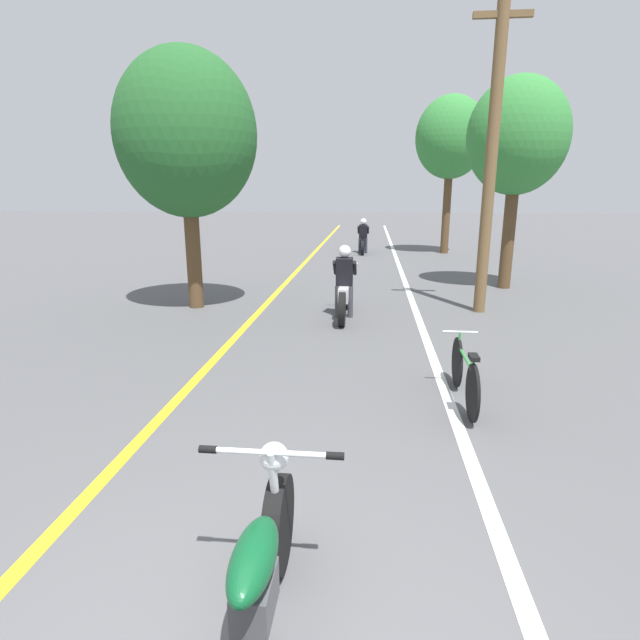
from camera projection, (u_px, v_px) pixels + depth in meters
The scene contains 10 objects.
lane_stripe_center at pixel (289, 280), 14.53m from camera, with size 0.14×48.00×0.01m, color yellow.
lane_stripe_edge at pixel (405, 282), 14.21m from camera, with size 0.14×48.00×0.01m, color white.
utility_pole at pixel (492, 153), 9.93m from camera, with size 1.10×0.24×6.31m.
roadside_tree_right_near at pixel (518, 138), 12.42m from camera, with size 2.49×2.25×5.28m.
roadside_tree_right_far at pixel (451, 138), 19.71m from camera, with size 2.78×2.51×6.18m.
roadside_tree_left at pixel (186, 136), 10.25m from camera, with size 2.93×2.64×5.33m.
motorcycle_foreground at pixel (256, 584), 2.73m from camera, with size 0.90×2.03×0.99m.
motorcycle_rider_lead at pixel (344, 290), 10.16m from camera, with size 0.50×2.19×1.47m.
motorcycle_rider_far at pixel (363, 240), 20.73m from camera, with size 0.50×2.02×1.42m.
bicycle_parked at pixel (465, 374), 6.05m from camera, with size 0.44×1.70×0.77m.
Camera 1 is at (0.64, -1.95, 2.51)m, focal length 28.00 mm.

